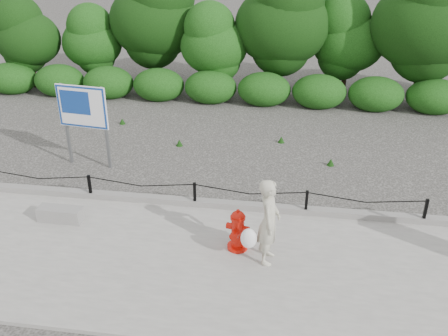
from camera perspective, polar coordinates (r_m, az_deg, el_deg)
ground at (r=10.96m, az=-3.48°, el=-4.94°), size 90.00×90.00×0.00m
sidewalk at (r=9.33m, az=-6.00°, el=-11.01°), size 14.00×4.00×0.08m
curb at (r=10.92m, az=-3.45°, el=-4.13°), size 14.00×0.22×0.14m
chain_barrier at (r=10.73m, az=-3.55°, el=-2.85°), size 10.06×0.06×0.60m
treeline at (r=18.37m, az=6.47°, el=16.66°), size 20.06×3.99×5.20m
fire_hydrant at (r=9.30m, az=1.64°, el=-7.52°), size 0.49×0.51×0.88m
pedestrian at (r=8.79m, az=5.27°, el=-6.57°), size 0.72×0.64×1.71m
concrete_block at (r=10.89m, az=-19.08°, el=-5.26°), size 0.97×0.35×0.31m
advertising_sign at (r=12.87m, az=-16.67°, el=6.65°), size 1.40×0.28×2.25m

